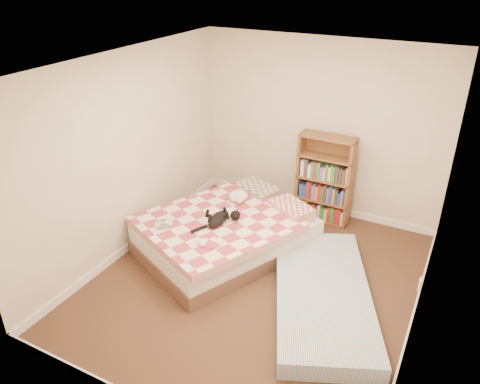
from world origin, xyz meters
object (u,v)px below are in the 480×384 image
at_px(bed, 228,232).
at_px(white_dog, 238,196).
at_px(floor_mattress, 322,294).
at_px(black_cat, 220,218).
at_px(bookshelf, 324,188).

bearing_deg(bed, white_dog, 123.74).
bearing_deg(white_dog, floor_mattress, -19.12).
distance_m(floor_mattress, white_dog, 1.76).
xyz_separation_m(floor_mattress, white_dog, (-1.48, 0.84, 0.47)).
bearing_deg(floor_mattress, white_dog, 126.86).
xyz_separation_m(bed, white_dog, (-0.07, 0.40, 0.31)).
relative_size(bed, floor_mattress, 1.13).
xyz_separation_m(floor_mattress, black_cat, (-1.42, 0.24, 0.46)).
xyz_separation_m(bed, bookshelf, (0.82, 1.31, 0.24)).
bearing_deg(white_dog, bookshelf, 56.02).
height_order(floor_mattress, black_cat, black_cat).
distance_m(bed, black_cat, 0.37).
relative_size(bed, black_cat, 3.80).
bearing_deg(floor_mattress, bed, 139.29).
relative_size(bookshelf, black_cat, 1.95).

